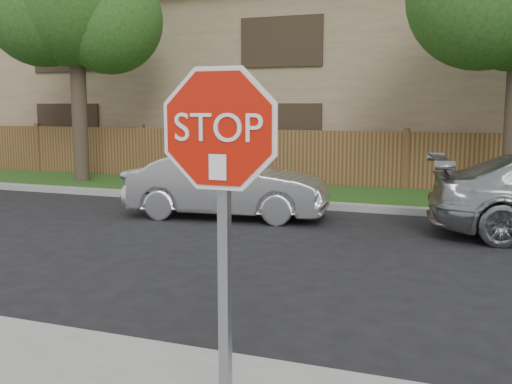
% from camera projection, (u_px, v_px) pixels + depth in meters
% --- Properties ---
extents(ground, '(90.00, 90.00, 0.00)m').
position_uv_depth(ground, '(244.00, 365.00, 5.31)').
color(ground, black).
rests_on(ground, ground).
extents(far_curb, '(70.00, 0.30, 0.15)m').
position_uv_depth(far_curb, '(386.00, 209.00, 12.84)').
color(far_curb, gray).
rests_on(far_curb, ground).
extents(grass_strip, '(70.00, 3.00, 0.12)m').
position_uv_depth(grass_strip, '(396.00, 199.00, 14.36)').
color(grass_strip, '#1E4714').
rests_on(grass_strip, ground).
extents(fence, '(70.00, 0.12, 1.60)m').
position_uv_depth(fence, '(406.00, 162.00, 15.74)').
color(fence, '#522F1D').
rests_on(fence, ground).
extents(apartment_building, '(35.20, 9.20, 7.20)m').
position_uv_depth(apartment_building, '(429.00, 69.00, 20.53)').
color(apartment_building, '#897255').
rests_on(apartment_building, ground).
extents(stop_sign, '(1.01, 0.13, 2.55)m').
position_uv_depth(stop_sign, '(221.00, 183.00, 3.52)').
color(stop_sign, gray).
rests_on(stop_sign, sidewalk_near).
extents(sedan_left, '(4.24, 1.95, 1.35)m').
position_uv_depth(sedan_left, '(227.00, 185.00, 12.24)').
color(sedan_left, '#BABBBF').
rests_on(sedan_left, ground).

